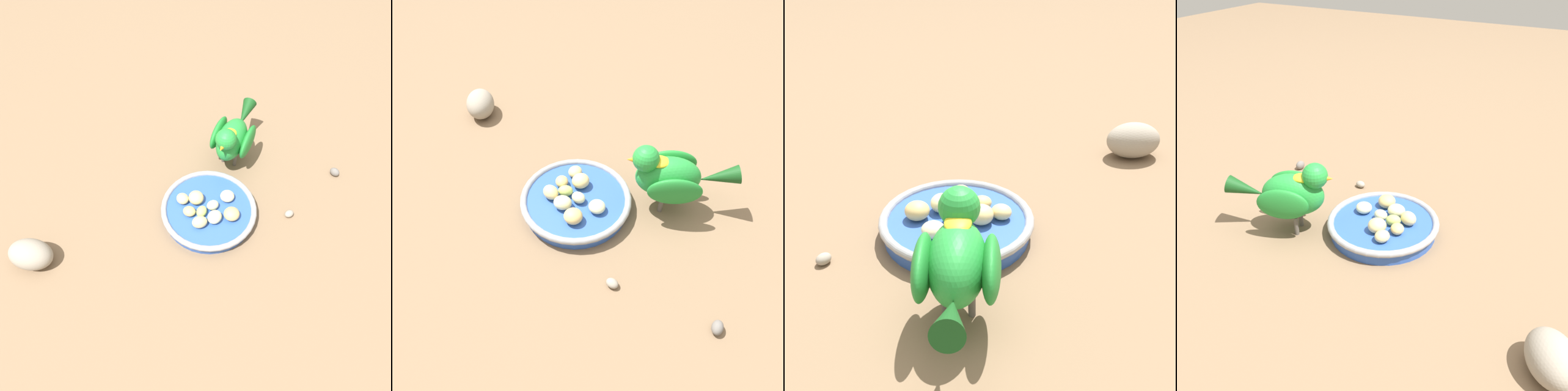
% 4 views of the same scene
% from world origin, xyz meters
% --- Properties ---
extents(ground_plane, '(4.00, 4.00, 0.00)m').
position_xyz_m(ground_plane, '(0.00, 0.00, 0.00)').
color(ground_plane, '#7A6047').
extents(feeding_bowl, '(0.19, 0.19, 0.03)m').
position_xyz_m(feeding_bowl, '(-0.02, -0.01, 0.02)').
color(feeding_bowl, '#2D56B7').
rests_on(feeding_bowl, ground_plane).
extents(apple_piece_0, '(0.04, 0.04, 0.02)m').
position_xyz_m(apple_piece_0, '(0.01, -0.01, 0.03)').
color(apple_piece_0, '#E5C67F').
rests_on(apple_piece_0, feeding_bowl).
extents(apple_piece_1, '(0.03, 0.03, 0.02)m').
position_xyz_m(apple_piece_1, '(-0.02, -0.02, 0.03)').
color(apple_piece_1, beige).
rests_on(apple_piece_1, feeding_bowl).
extents(apple_piece_2, '(0.04, 0.04, 0.02)m').
position_xyz_m(apple_piece_2, '(-0.03, -0.05, 0.03)').
color(apple_piece_2, beige).
rests_on(apple_piece_2, feeding_bowl).
extents(apple_piece_3, '(0.03, 0.03, 0.02)m').
position_xyz_m(apple_piece_3, '(0.00, 0.02, 0.03)').
color(apple_piece_3, tan).
rests_on(apple_piece_3, feeding_bowl).
extents(apple_piece_4, '(0.03, 0.04, 0.02)m').
position_xyz_m(apple_piece_4, '(-0.03, 0.03, 0.03)').
color(apple_piece_4, '#E5C67F').
rests_on(apple_piece_4, feeding_bowl).
extents(apple_piece_5, '(0.04, 0.04, 0.02)m').
position_xyz_m(apple_piece_5, '(-0.06, -0.03, 0.03)').
color(apple_piece_5, tan).
rests_on(apple_piece_5, feeding_bowl).
extents(apple_piece_6, '(0.03, 0.03, 0.02)m').
position_xyz_m(apple_piece_6, '(-0.04, -0.00, 0.03)').
color(apple_piece_6, beige).
rests_on(apple_piece_6, feeding_bowl).
extents(apple_piece_7, '(0.03, 0.03, 0.02)m').
position_xyz_m(apple_piece_7, '(0.03, 0.01, 0.03)').
color(apple_piece_7, '#E5C67F').
rests_on(apple_piece_7, feeding_bowl).
extents(apple_piece_8, '(0.03, 0.03, 0.02)m').
position_xyz_m(apple_piece_8, '(-0.02, 0.01, 0.03)').
color(apple_piece_8, '#B2CC66').
rests_on(apple_piece_8, feeding_bowl).
extents(parrot, '(0.11, 0.18, 0.13)m').
position_xyz_m(parrot, '(0.05, -0.15, 0.07)').
color(parrot, '#59544C').
rests_on(parrot, ground_plane).
extents(rock_large, '(0.10, 0.09, 0.05)m').
position_xyz_m(rock_large, '(0.14, 0.29, 0.03)').
color(rock_large, gray).
rests_on(rock_large, ground_plane).
extents(pebble_0, '(0.02, 0.02, 0.02)m').
position_xyz_m(pebble_0, '(-0.14, -0.27, 0.01)').
color(pebble_0, slate).
rests_on(pebble_0, ground_plane).
extents(pebble_1, '(0.02, 0.02, 0.01)m').
position_xyz_m(pebble_1, '(-0.13, -0.12, 0.01)').
color(pebble_1, gray).
rests_on(pebble_1, ground_plane).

